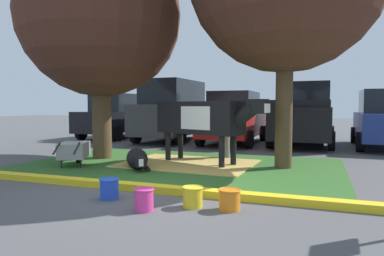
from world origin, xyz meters
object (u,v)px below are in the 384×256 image
Objects in this scene: bucket_pink at (144,199)px; shade_tree_left at (100,16)px; person_handler at (225,128)px; wheelbarrow at (74,150)px; cow_holstein at (203,118)px; pickup_truck_black at (304,115)px; bucket_blue at (109,188)px; sedan_red at (234,118)px; bucket_yellow at (193,196)px; sedan_silver at (117,116)px; bucket_orange at (230,199)px; calf_lying at (137,159)px; suv_dark_grey at (174,111)px.

shade_tree_left is at bearing 130.18° from bucket_pink.
wheelbarrow is (-3.12, -2.49, -0.47)m from person_handler.
pickup_truck_black is (2.15, 5.92, -0.04)m from cow_holstein.
bucket_pink is at bearing -87.85° from person_handler.
bucket_pink is (3.32, -2.72, -0.22)m from wheelbarrow.
bucket_blue is at bearing -95.39° from cow_holstein.
person_handler is at bearing 76.50° from cow_holstein.
bucket_blue is 8.93m from sedan_red.
bucket_pink is 9.36m from sedan_red.
shade_tree_left is 19.74× the size of bucket_yellow.
person_handler is 7.85m from sedan_silver.
bucket_orange is at bearing -27.26° from wheelbarrow.
sedan_red is at bearing 83.01° from calf_lying.
bucket_pink is at bearing -49.82° from shade_tree_left.
pickup_truck_black is at bearing 49.16° from shade_tree_left.
bucket_yellow is at bearing -53.05° from sedan_silver.
suv_dark_grey reaches higher than pickup_truck_black.
bucket_blue is 0.07× the size of sedan_silver.
bucket_yellow is at bearing -80.57° from sedan_red.
pickup_truck_black is at bearing 15.01° from sedan_red.
pickup_truck_black is (1.68, 9.97, 0.95)m from bucket_pink.
cow_holstein reaches higher than bucket_orange.
bucket_blue is 9.95m from pickup_truck_black.
wheelbarrow is at bearing 152.74° from bucket_orange.
bucket_pink is at bearing -158.49° from bucket_orange.
shade_tree_left is 7.18m from sedan_silver.
bucket_blue is at bearing 154.43° from bucket_pink.
bucket_pink is 1.20m from bucket_orange.
sedan_silver is at bearing 124.84° from calf_lying.
bucket_blue is (0.87, -2.49, -0.07)m from calf_lying.
bucket_blue is 0.06× the size of pickup_truck_black.
shade_tree_left is 3.85× the size of person_handler.
bucket_yellow is (4.01, -3.66, -3.75)m from shade_tree_left.
bucket_yellow is 0.07× the size of suv_dark_grey.
bucket_orange is at bearing 3.97° from bucket_yellow.
wheelbarrow is (-2.84, -1.33, -0.77)m from cow_holstein.
sedan_silver is (-6.33, 4.64, 0.13)m from person_handler.
sedan_red is (2.42, 6.56, 0.60)m from wheelbarrow.
person_handler is 0.34× the size of suv_dark_grey.
cow_holstein reaches higher than person_handler.
calf_lying reaches higher than bucket_blue.
person_handler is (3.24, 1.14, -3.05)m from shade_tree_left.
bucket_blue is 1.04× the size of bucket_yellow.
suv_dark_grey reaches higher than calf_lying.
person_handler is 5.37m from suv_dark_grey.
pickup_truck_black reaches higher than bucket_pink.
cow_holstein is 3.81m from bucket_blue.
bucket_yellow is at bearing -65.50° from suv_dark_grey.
suv_dark_grey is 5.24m from pickup_truck_black.
wheelbarrow is 4.96× the size of bucket_pink.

